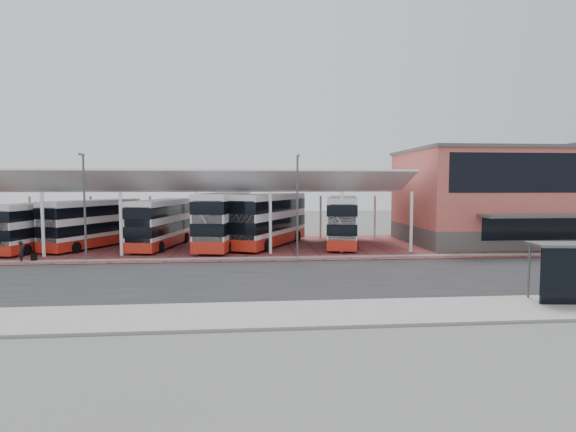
{
  "coord_description": "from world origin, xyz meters",
  "views": [
    {
      "loc": [
        -1.89,
        -28.39,
        5.79
      ],
      "look_at": [
        1.34,
        7.12,
        3.29
      ],
      "focal_mm": 28.0,
      "sensor_mm": 36.0,
      "label": 1
    }
  ],
  "objects_px": {
    "bus_1": "(93,224)",
    "bus_4": "(270,220)",
    "bus_5": "(343,221)",
    "pedestrian": "(22,252)",
    "terminal": "(500,196)",
    "bus_0": "(38,226)",
    "bus_2": "(162,224)",
    "bus_3": "(225,220)"
  },
  "relations": [
    {
      "from": "bus_3",
      "to": "bus_5",
      "type": "relative_size",
      "value": 1.08
    },
    {
      "from": "bus_2",
      "to": "bus_3",
      "type": "xyz_separation_m",
      "value": [
        5.75,
        -0.32,
        0.3
      ]
    },
    {
      "from": "bus_4",
      "to": "pedestrian",
      "type": "height_order",
      "value": "bus_4"
    },
    {
      "from": "bus_1",
      "to": "bus_3",
      "type": "bearing_deg",
      "value": 20.58
    },
    {
      "from": "bus_4",
      "to": "pedestrian",
      "type": "bearing_deg",
      "value": -130.91
    },
    {
      "from": "bus_4",
      "to": "pedestrian",
      "type": "xyz_separation_m",
      "value": [
        -18.71,
        -7.66,
        -1.62
      ]
    },
    {
      "from": "bus_1",
      "to": "bus_4",
      "type": "bearing_deg",
      "value": 23.17
    },
    {
      "from": "bus_0",
      "to": "bus_3",
      "type": "distance_m",
      "value": 16.3
    },
    {
      "from": "bus_0",
      "to": "bus_4",
      "type": "distance_m",
      "value": 20.54
    },
    {
      "from": "pedestrian",
      "to": "bus_4",
      "type": "bearing_deg",
      "value": -84.84
    },
    {
      "from": "bus_1",
      "to": "pedestrian",
      "type": "height_order",
      "value": "bus_1"
    },
    {
      "from": "bus_2",
      "to": "bus_3",
      "type": "relative_size",
      "value": 0.88
    },
    {
      "from": "bus_0",
      "to": "bus_3",
      "type": "bearing_deg",
      "value": 12.35
    },
    {
      "from": "bus_3",
      "to": "bus_5",
      "type": "bearing_deg",
      "value": 11.26
    },
    {
      "from": "terminal",
      "to": "bus_3",
      "type": "xyz_separation_m",
      "value": [
        -26.99,
        -0.73,
        -2.14
      ]
    },
    {
      "from": "bus_3",
      "to": "bus_1",
      "type": "bearing_deg",
      "value": -173.15
    },
    {
      "from": "bus_4",
      "to": "pedestrian",
      "type": "relative_size",
      "value": 7.37
    },
    {
      "from": "bus_5",
      "to": "pedestrian",
      "type": "bearing_deg",
      "value": -151.38
    },
    {
      "from": "bus_0",
      "to": "bus_2",
      "type": "relative_size",
      "value": 0.95
    },
    {
      "from": "bus_1",
      "to": "bus_5",
      "type": "height_order",
      "value": "bus_5"
    },
    {
      "from": "bus_0",
      "to": "bus_2",
      "type": "bearing_deg",
      "value": 14.82
    },
    {
      "from": "bus_0",
      "to": "bus_4",
      "type": "height_order",
      "value": "bus_4"
    },
    {
      "from": "terminal",
      "to": "bus_1",
      "type": "height_order",
      "value": "terminal"
    },
    {
      "from": "bus_1",
      "to": "bus_2",
      "type": "relative_size",
      "value": 0.97
    },
    {
      "from": "bus_5",
      "to": "pedestrian",
      "type": "height_order",
      "value": "bus_5"
    },
    {
      "from": "bus_3",
      "to": "pedestrian",
      "type": "bearing_deg",
      "value": -143.03
    },
    {
      "from": "bus_0",
      "to": "bus_3",
      "type": "relative_size",
      "value": 0.83
    },
    {
      "from": "terminal",
      "to": "bus_1",
      "type": "xyz_separation_m",
      "value": [
        -38.97,
        0.05,
        -2.45
      ]
    },
    {
      "from": "bus_3",
      "to": "bus_5",
      "type": "height_order",
      "value": "bus_3"
    },
    {
      "from": "bus_1",
      "to": "bus_4",
      "type": "xyz_separation_m",
      "value": [
        16.21,
        -0.31,
        0.27
      ]
    },
    {
      "from": "bus_3",
      "to": "bus_4",
      "type": "height_order",
      "value": "bus_3"
    },
    {
      "from": "terminal",
      "to": "pedestrian",
      "type": "bearing_deg",
      "value": -169.19
    },
    {
      "from": "bus_1",
      "to": "pedestrian",
      "type": "bearing_deg",
      "value": -83.17
    },
    {
      "from": "bus_3",
      "to": "pedestrian",
      "type": "distance_m",
      "value": 16.26
    },
    {
      "from": "bus_4",
      "to": "bus_3",
      "type": "bearing_deg",
      "value": -146.93
    },
    {
      "from": "terminal",
      "to": "pedestrian",
      "type": "xyz_separation_m",
      "value": [
        -41.47,
        -7.92,
        -3.8
      ]
    },
    {
      "from": "bus_3",
      "to": "bus_4",
      "type": "xyz_separation_m",
      "value": [
        4.23,
        0.46,
        -0.04
      ]
    },
    {
      "from": "bus_2",
      "to": "bus_4",
      "type": "height_order",
      "value": "bus_4"
    },
    {
      "from": "terminal",
      "to": "bus_2",
      "type": "distance_m",
      "value": 32.83
    },
    {
      "from": "bus_1",
      "to": "bus_5",
      "type": "distance_m",
      "value": 23.08
    },
    {
      "from": "bus_0",
      "to": "bus_5",
      "type": "relative_size",
      "value": 0.9
    },
    {
      "from": "bus_1",
      "to": "bus_5",
      "type": "relative_size",
      "value": 0.93
    }
  ]
}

